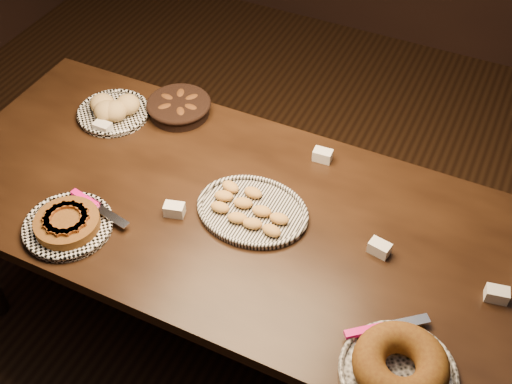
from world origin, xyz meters
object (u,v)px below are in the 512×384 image
at_px(buffet_table, 256,231).
at_px(apple_tart_plate, 68,224).
at_px(bundt_cake_plate, 400,367).
at_px(madeleine_platter, 251,210).

bearing_deg(buffet_table, apple_tart_plate, -149.83).
bearing_deg(bundt_cake_plate, buffet_table, 174.14).
xyz_separation_m(apple_tart_plate, bundt_cake_plate, (1.17, -0.04, 0.02)).
bearing_deg(bundt_cake_plate, madeleine_platter, 174.38).
distance_m(buffet_table, apple_tart_plate, 0.65).
distance_m(buffet_table, madeleine_platter, 0.09).
distance_m(apple_tart_plate, bundt_cake_plate, 1.18).
height_order(apple_tart_plate, madeleine_platter, apple_tart_plate).
xyz_separation_m(buffet_table, apple_tart_plate, (-0.55, -0.32, 0.10)).
height_order(madeleine_platter, bundt_cake_plate, bundt_cake_plate).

